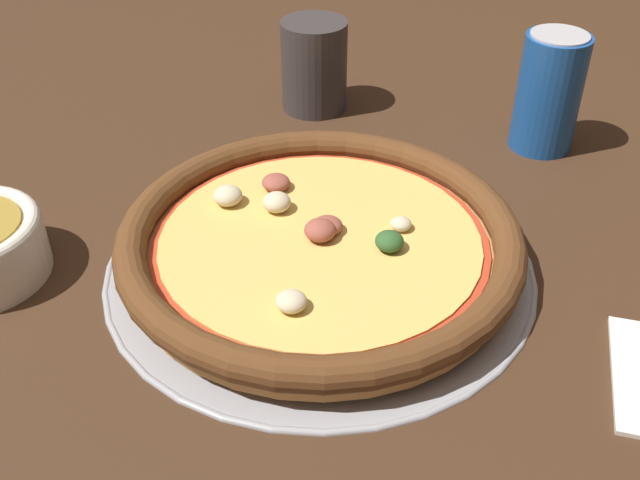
% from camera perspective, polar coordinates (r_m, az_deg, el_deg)
% --- Properties ---
extents(ground_plane, '(3.00, 3.00, 0.00)m').
position_cam_1_polar(ground_plane, '(0.64, 0.00, -1.94)').
color(ground_plane, '#3D2616').
extents(pizza_tray, '(0.36, 0.36, 0.01)m').
position_cam_1_polar(pizza_tray, '(0.64, 0.00, -1.70)').
color(pizza_tray, '#9E9EA3').
rests_on(pizza_tray, ground_plane).
extents(pizza, '(0.34, 0.34, 0.04)m').
position_cam_1_polar(pizza, '(0.62, -0.02, -0.09)').
color(pizza, '#BC7F42').
rests_on(pizza, pizza_tray).
extents(drinking_cup, '(0.07, 0.07, 0.10)m').
position_cam_1_polar(drinking_cup, '(0.87, -0.45, 13.15)').
color(drinking_cup, '#383333').
rests_on(drinking_cup, ground_plane).
extents(beverage_can, '(0.07, 0.07, 0.12)m').
position_cam_1_polar(beverage_can, '(0.82, 17.04, 10.70)').
color(beverage_can, '#194C99').
rests_on(beverage_can, ground_plane).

